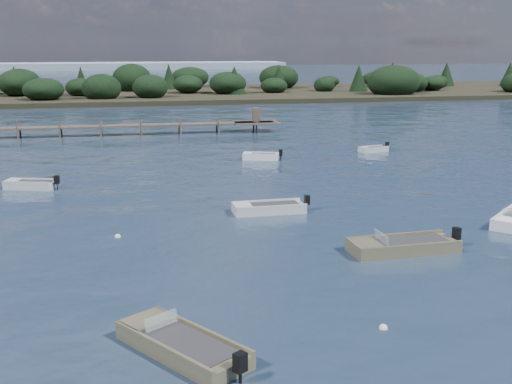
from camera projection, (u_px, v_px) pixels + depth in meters
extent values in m
plane|color=#172436|center=(208.00, 120.00, 83.80)|extent=(400.00, 400.00, 0.00)
cube|color=white|center=(261.00, 158.00, 55.54)|extent=(3.26, 2.13, 0.71)
cube|color=white|center=(248.00, 153.00, 55.59)|extent=(1.04, 1.27, 0.14)
cube|color=#29292C|center=(264.00, 155.00, 55.43)|extent=(2.26, 1.58, 0.12)
cube|color=white|center=(260.00, 155.00, 54.92)|extent=(2.90, 1.09, 0.14)
cube|color=white|center=(262.00, 153.00, 55.97)|extent=(2.90, 1.09, 0.14)
cube|color=black|center=(281.00, 153.00, 55.19)|extent=(0.38, 0.42, 0.56)
cylinder|color=black|center=(281.00, 158.00, 55.30)|extent=(0.13, 0.13, 0.56)
cube|color=#B3B9BB|center=(373.00, 151.00, 59.44)|extent=(2.91, 1.75, 0.63)
cube|color=#B3B9BB|center=(364.00, 148.00, 58.92)|extent=(0.88, 1.11, 0.13)
cube|color=#29292C|center=(375.00, 148.00, 59.47)|extent=(2.01, 1.31, 0.11)
cube|color=#B3B9BB|center=(377.00, 148.00, 58.93)|extent=(2.66, 0.80, 0.13)
cube|color=#B3B9BB|center=(370.00, 146.00, 59.79)|extent=(2.66, 0.80, 0.13)
cube|color=black|center=(387.00, 145.00, 60.00)|extent=(0.32, 0.36, 0.50)
cylinder|color=black|center=(387.00, 149.00, 60.10)|extent=(0.11, 0.11, 0.50)
cube|color=#6F674A|center=(182.00, 350.00, 20.94)|extent=(4.30, 5.12, 0.75)
cube|color=#6F674A|center=(147.00, 320.00, 22.11)|extent=(2.03, 1.91, 0.15)
cube|color=#29292C|center=(190.00, 344.00, 20.59)|extent=(3.11, 3.60, 0.13)
cube|color=#6F674A|center=(161.00, 346.00, 20.24)|extent=(2.90, 4.16, 0.15)
cube|color=#6F674A|center=(202.00, 329.00, 21.43)|extent=(2.90, 4.16, 0.15)
cube|color=black|center=(240.00, 362.00, 18.96)|extent=(0.47, 0.45, 0.59)
cylinder|color=black|center=(240.00, 378.00, 19.08)|extent=(0.15, 0.15, 0.59)
cube|color=silver|center=(161.00, 320.00, 21.52)|extent=(1.18, 0.88, 0.45)
cube|color=#6F674A|center=(403.00, 249.00, 31.12)|extent=(5.37, 2.27, 0.77)
cube|color=#6F674A|center=(365.00, 244.00, 30.53)|extent=(1.36, 1.84, 0.15)
cube|color=#29292C|center=(411.00, 241.00, 31.14)|extent=(3.66, 1.78, 0.13)
cube|color=#6F674A|center=(413.00, 246.00, 30.15)|extent=(5.26, 0.43, 0.15)
cube|color=#6F674A|center=(395.00, 235.00, 31.89)|extent=(5.26, 0.43, 0.15)
cube|color=black|center=(457.00, 233.00, 31.69)|extent=(0.33, 0.39, 0.60)
cylinder|color=black|center=(456.00, 244.00, 31.81)|extent=(0.12, 0.12, 0.60)
cube|color=silver|center=(382.00, 237.00, 30.68)|extent=(0.25, 1.43, 0.46)
cube|color=#B3B9BB|center=(269.00, 211.00, 38.29)|extent=(4.31, 1.72, 0.71)
cube|color=#B3B9BB|center=(242.00, 205.00, 37.85)|extent=(1.06, 1.49, 0.14)
cube|color=#29292C|center=(274.00, 205.00, 38.28)|extent=(2.93, 1.37, 0.12)
cube|color=#B3B9BB|center=(272.00, 207.00, 37.47)|extent=(4.28, 0.21, 0.14)
cube|color=#B3B9BB|center=(266.00, 201.00, 38.91)|extent=(4.28, 0.21, 0.14)
cube|color=black|center=(307.00, 200.00, 38.66)|extent=(0.29, 0.35, 0.56)
cylinder|color=black|center=(307.00, 208.00, 38.77)|extent=(0.10, 0.10, 0.56)
cube|color=#B3B9BB|center=(31.00, 187.00, 44.50)|extent=(3.64, 2.31, 0.74)
cube|color=#B3B9BB|center=(12.00, 181.00, 44.54)|extent=(1.14, 1.42, 0.15)
cube|color=#29292C|center=(34.00, 182.00, 44.40)|extent=(2.52, 1.73, 0.13)
cube|color=#B3B9BB|center=(26.00, 183.00, 43.80)|extent=(3.27, 1.12, 0.15)
cube|color=#B3B9BB|center=(34.00, 179.00, 45.01)|extent=(3.27, 1.12, 0.15)
cube|color=black|center=(57.00, 180.00, 44.18)|extent=(0.39, 0.43, 0.58)
cylinder|color=black|center=(57.00, 187.00, 44.30)|extent=(0.13, 0.13, 0.58)
cube|color=white|center=(511.00, 221.00, 34.39)|extent=(2.00, 2.03, 0.15)
cube|color=white|center=(504.00, 211.00, 36.35)|extent=(3.72, 3.40, 0.15)
sphere|color=silver|center=(383.00, 328.00, 22.76)|extent=(0.32, 0.32, 0.32)
sphere|color=silver|center=(118.00, 237.00, 33.46)|extent=(0.32, 0.32, 0.32)
cube|color=brown|center=(256.00, 123.00, 72.87)|extent=(5.00, 3.20, 0.18)
cube|color=brown|center=(256.00, 115.00, 72.67)|extent=(0.80, 0.80, 1.60)
cylinder|color=brown|center=(18.00, 135.00, 67.29)|extent=(0.20, 0.20, 2.20)
cylinder|color=brown|center=(20.00, 133.00, 68.92)|extent=(0.20, 0.20, 2.20)
cylinder|color=brown|center=(60.00, 134.00, 68.10)|extent=(0.20, 0.20, 2.20)
cylinder|color=brown|center=(61.00, 132.00, 69.73)|extent=(0.20, 0.20, 2.20)
cylinder|color=brown|center=(101.00, 133.00, 68.91)|extent=(0.20, 0.20, 2.20)
cylinder|color=brown|center=(102.00, 131.00, 70.55)|extent=(0.20, 0.20, 2.20)
cylinder|color=brown|center=(141.00, 132.00, 69.73)|extent=(0.20, 0.20, 2.20)
cylinder|color=brown|center=(141.00, 130.00, 71.36)|extent=(0.20, 0.20, 2.20)
cylinder|color=brown|center=(181.00, 131.00, 70.54)|extent=(0.20, 0.20, 2.20)
cylinder|color=brown|center=(179.00, 129.00, 72.17)|extent=(0.20, 0.20, 2.20)
cylinder|color=brown|center=(219.00, 130.00, 71.35)|extent=(0.20, 0.20, 2.20)
cylinder|color=brown|center=(217.00, 128.00, 72.99)|extent=(0.20, 0.20, 2.20)
cylinder|color=brown|center=(256.00, 129.00, 72.17)|extent=(0.20, 0.20, 2.20)
cylinder|color=brown|center=(254.00, 127.00, 73.80)|extent=(0.20, 0.20, 2.20)
cube|color=black|center=(309.00, 94.00, 126.76)|extent=(190.00, 40.00, 1.60)
ellipsoid|color=black|center=(309.00, 79.00, 126.12)|extent=(180.50, 36.00, 4.40)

